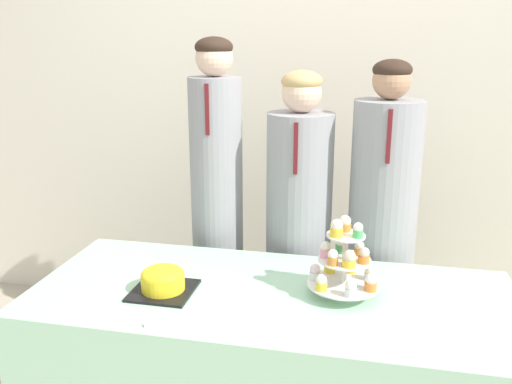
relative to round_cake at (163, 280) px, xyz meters
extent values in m
cube|color=beige|center=(0.39, 1.27, 0.59)|extent=(9.00, 0.06, 2.70)
cube|color=#A8DBB2|center=(0.39, 0.08, -0.40)|extent=(1.79, 0.75, 0.71)
cube|color=black|center=(0.00, 0.00, -0.04)|extent=(0.22, 0.22, 0.01)
cylinder|color=yellow|center=(0.00, 0.00, -0.01)|extent=(0.16, 0.16, 0.06)
ellipsoid|color=yellow|center=(0.00, 0.00, 0.02)|extent=(0.16, 0.16, 0.06)
cube|color=silver|center=(0.17, -0.16, -0.05)|extent=(0.16, 0.11, 0.00)
cube|color=#B2B2B7|center=(0.06, -0.23, -0.05)|extent=(0.08, 0.06, 0.01)
cylinder|color=silver|center=(0.65, 0.11, 0.07)|extent=(0.02, 0.02, 0.23)
cylinder|color=silver|center=(0.65, 0.11, 0.00)|extent=(0.26, 0.26, 0.01)
cylinder|color=silver|center=(0.65, 0.11, 0.09)|extent=(0.19, 0.19, 0.01)
cylinder|color=silver|center=(0.65, 0.11, 0.18)|extent=(0.14, 0.14, 0.01)
cylinder|color=orange|center=(0.75, 0.07, 0.02)|extent=(0.04, 0.04, 0.03)
sphere|color=white|center=(0.75, 0.07, 0.04)|extent=(0.04, 0.04, 0.04)
cylinder|color=white|center=(0.74, 0.16, 0.01)|extent=(0.04, 0.04, 0.03)
sphere|color=#F4E5C6|center=(0.74, 0.16, 0.04)|extent=(0.04, 0.04, 0.04)
cylinder|color=yellow|center=(0.67, 0.22, 0.02)|extent=(0.04, 0.04, 0.03)
sphere|color=beige|center=(0.67, 0.22, 0.04)|extent=(0.04, 0.04, 0.04)
cylinder|color=yellow|center=(0.59, 0.20, 0.02)|extent=(0.04, 0.04, 0.03)
sphere|color=silver|center=(0.59, 0.20, 0.04)|extent=(0.04, 0.04, 0.04)
cylinder|color=white|center=(0.55, 0.12, 0.02)|extent=(0.04, 0.04, 0.03)
sphere|color=silver|center=(0.55, 0.12, 0.04)|extent=(0.04, 0.04, 0.04)
cylinder|color=yellow|center=(0.58, 0.04, 0.02)|extent=(0.04, 0.04, 0.03)
sphere|color=white|center=(0.58, 0.04, 0.04)|extent=(0.04, 0.04, 0.04)
cylinder|color=white|center=(0.68, 0.01, 0.02)|extent=(0.04, 0.04, 0.03)
sphere|color=white|center=(0.68, 0.01, 0.04)|extent=(0.04, 0.04, 0.04)
cylinder|color=pink|center=(0.58, 0.12, 0.11)|extent=(0.04, 0.04, 0.03)
sphere|color=white|center=(0.58, 0.12, 0.13)|extent=(0.04, 0.04, 0.04)
cylinder|color=orange|center=(0.61, 0.05, 0.11)|extent=(0.04, 0.04, 0.03)
sphere|color=white|center=(0.61, 0.05, 0.13)|extent=(0.04, 0.04, 0.04)
cylinder|color=yellow|center=(0.67, 0.05, 0.11)|extent=(0.05, 0.05, 0.02)
sphere|color=beige|center=(0.67, 0.05, 0.13)|extent=(0.05, 0.05, 0.05)
cylinder|color=orange|center=(0.72, 0.09, 0.11)|extent=(0.04, 0.04, 0.03)
sphere|color=beige|center=(0.72, 0.09, 0.13)|extent=(0.04, 0.04, 0.04)
cylinder|color=orange|center=(0.70, 0.17, 0.11)|extent=(0.04, 0.04, 0.03)
sphere|color=#F4E5C6|center=(0.70, 0.17, 0.13)|extent=(0.03, 0.03, 0.03)
cylinder|color=#4CB766|center=(0.64, 0.18, 0.11)|extent=(0.05, 0.05, 0.03)
sphere|color=#F4E5C6|center=(0.64, 0.18, 0.14)|extent=(0.04, 0.04, 0.04)
cylinder|color=#4CB766|center=(0.69, 0.10, 0.20)|extent=(0.04, 0.04, 0.03)
sphere|color=white|center=(0.69, 0.10, 0.22)|extent=(0.03, 0.03, 0.03)
cylinder|color=orange|center=(0.65, 0.15, 0.20)|extent=(0.04, 0.04, 0.02)
sphere|color=#F4E5C6|center=(0.65, 0.15, 0.22)|extent=(0.04, 0.04, 0.04)
cylinder|color=yellow|center=(0.62, 0.09, 0.20)|extent=(0.05, 0.05, 0.03)
sphere|color=#F4E5C6|center=(0.62, 0.09, 0.23)|extent=(0.04, 0.04, 0.04)
cylinder|color=#939399|center=(0.02, 0.65, -0.03)|extent=(0.24, 0.24, 1.45)
sphere|color=beige|center=(0.02, 0.65, 0.77)|extent=(0.17, 0.17, 0.17)
ellipsoid|color=#332319|center=(0.02, 0.65, 0.82)|extent=(0.17, 0.17, 0.09)
cube|color=maroon|center=(0.02, 0.53, 0.56)|extent=(0.02, 0.01, 0.22)
cylinder|color=#939399|center=(0.41, 0.65, -0.11)|extent=(0.30, 0.30, 1.30)
sphere|color=beige|center=(0.41, 0.65, 0.63)|extent=(0.18, 0.18, 0.18)
ellipsoid|color=tan|center=(0.41, 0.65, 0.68)|extent=(0.18, 0.18, 0.10)
cube|color=maroon|center=(0.41, 0.50, 0.41)|extent=(0.02, 0.01, 0.22)
cylinder|color=#939399|center=(0.79, 0.65, -0.08)|extent=(0.30, 0.30, 1.36)
sphere|color=tan|center=(0.79, 0.65, 0.69)|extent=(0.16, 0.16, 0.16)
ellipsoid|color=#332319|center=(0.79, 0.65, 0.73)|extent=(0.16, 0.16, 0.09)
cube|color=maroon|center=(0.79, 0.50, 0.48)|extent=(0.02, 0.01, 0.22)
camera|label=1|loc=(0.72, -1.71, 0.86)|focal=38.00mm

